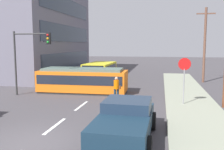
# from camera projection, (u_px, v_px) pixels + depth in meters

# --- Properties ---
(ground_plane) EXTENTS (120.00, 120.00, 0.00)m
(ground_plane) POSITION_uv_depth(u_px,v_px,m) (97.00, 94.00, 19.59)
(ground_plane) COLOR #444145
(sidewalk_curb_right) EXTENTS (3.20, 36.00, 0.14)m
(sidewalk_curb_right) POSITION_uv_depth(u_px,v_px,m) (194.00, 110.00, 14.38)
(sidewalk_curb_right) COLOR gray
(sidewalk_curb_right) RESTS_ON ground
(lane_stripe_1) EXTENTS (0.16, 2.40, 0.01)m
(lane_stripe_1) POSITION_uv_depth(u_px,v_px,m) (55.00, 126.00, 11.80)
(lane_stripe_1) COLOR silver
(lane_stripe_1) RESTS_ON ground
(lane_stripe_2) EXTENTS (0.16, 2.40, 0.01)m
(lane_stripe_2) POSITION_uv_depth(u_px,v_px,m) (81.00, 106.00, 15.70)
(lane_stripe_2) COLOR silver
(lane_stripe_2) RESTS_ON ground
(lane_stripe_3) EXTENTS (0.16, 2.40, 0.01)m
(lane_stripe_3) POSITION_uv_depth(u_px,v_px,m) (113.00, 82.00, 25.72)
(lane_stripe_3) COLOR silver
(lane_stripe_3) RESTS_ON ground
(lane_stripe_4) EXTENTS (0.16, 2.40, 0.01)m
(lane_stripe_4) POSITION_uv_depth(u_px,v_px,m) (122.00, 75.00, 31.57)
(lane_stripe_4) COLOR silver
(lane_stripe_4) RESTS_ON ground
(corner_building) EXTENTS (15.82, 17.32, 12.80)m
(corner_building) POSITION_uv_depth(u_px,v_px,m) (10.00, 24.00, 31.66)
(corner_building) COLOR slate
(corner_building) RESTS_ON ground
(streetcar_tram) EXTENTS (7.05, 2.70, 1.96)m
(streetcar_tram) POSITION_uv_depth(u_px,v_px,m) (83.00, 80.00, 20.00)
(streetcar_tram) COLOR orange
(streetcar_tram) RESTS_ON ground
(city_bus) EXTENTS (2.71, 5.42, 1.84)m
(city_bus) POSITION_uv_depth(u_px,v_px,m) (100.00, 70.00, 27.14)
(city_bus) COLOR gold
(city_bus) RESTS_ON ground
(pedestrian_crossing) EXTENTS (0.46, 0.36, 1.67)m
(pedestrian_crossing) POSITION_uv_depth(u_px,v_px,m) (116.00, 87.00, 16.86)
(pedestrian_crossing) COLOR #192F40
(pedestrian_crossing) RESTS_ON ground
(pickup_truck_parked) EXTENTS (2.36, 5.04, 1.55)m
(pickup_truck_parked) POSITION_uv_depth(u_px,v_px,m) (126.00, 120.00, 10.04)
(pickup_truck_parked) COLOR #162C3E
(pickup_truck_parked) RESTS_ON ground
(stop_sign) EXTENTS (0.76, 0.07, 2.88)m
(stop_sign) POSITION_uv_depth(u_px,v_px,m) (184.00, 71.00, 15.39)
(stop_sign) COLOR gray
(stop_sign) RESTS_ON sidewalk_curb_right
(traffic_light_mast) EXTENTS (2.96, 0.33, 4.81)m
(traffic_light_mast) POSITION_uv_depth(u_px,v_px,m) (29.00, 50.00, 18.46)
(traffic_light_mast) COLOR #333333
(traffic_light_mast) RESTS_ON ground
(utility_pole_mid) EXTENTS (1.80, 0.24, 7.46)m
(utility_pole_mid) POSITION_uv_depth(u_px,v_px,m) (205.00, 44.00, 24.95)
(utility_pole_mid) COLOR brown
(utility_pole_mid) RESTS_ON ground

